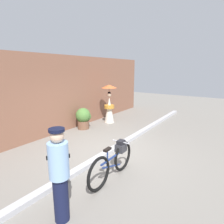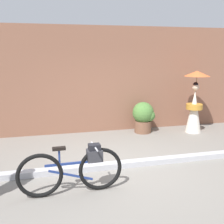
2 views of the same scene
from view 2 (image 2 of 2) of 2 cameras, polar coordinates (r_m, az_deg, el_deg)
The scene contains 6 objects.
ground_plane at distance 6.18m, azimuth 1.44°, elevation -11.06°, with size 30.00×30.00×0.00m, color gray.
building_wall at distance 8.73m, azimuth -4.07°, elevation 6.50°, with size 14.00×0.40×3.18m, color brown.
sidewalk_curb at distance 6.16m, azimuth 1.44°, elevation -10.54°, with size 14.00×0.20×0.12m, color #B2B2B7.
bicycle_near_officer at distance 5.01m, azimuth -7.53°, elevation -11.27°, with size 1.82×0.48×0.86m.
person_with_parasol at distance 8.93m, azimuth 16.29°, elevation 1.84°, with size 0.76×0.76×1.87m.
potted_plant_by_door at distance 8.66m, azimuth 6.40°, elevation -0.83°, with size 0.66×0.65×0.94m.
Camera 2 is at (-1.57, -5.47, 2.41)m, focal length 45.47 mm.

